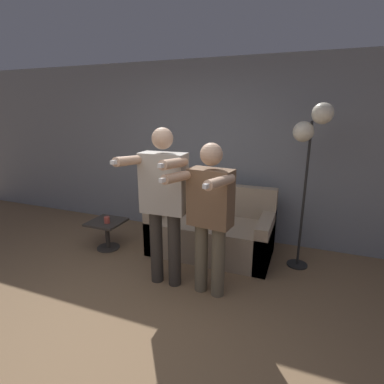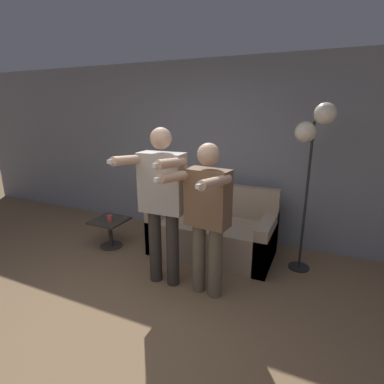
# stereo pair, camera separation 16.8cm
# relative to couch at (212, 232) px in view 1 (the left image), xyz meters

# --- Properties ---
(ground_plane) EXTENTS (16.00, 16.00, 0.00)m
(ground_plane) POSITION_rel_couch_xyz_m (-0.27, -1.93, -0.29)
(ground_plane) COLOR #846647
(wall_back) EXTENTS (10.00, 0.05, 2.60)m
(wall_back) POSITION_rel_couch_xyz_m (-0.27, 0.64, 1.01)
(wall_back) COLOR gray
(wall_back) RESTS_ON ground_plane
(couch) EXTENTS (1.61, 0.84, 0.90)m
(couch) POSITION_rel_couch_xyz_m (0.00, 0.00, 0.00)
(couch) COLOR tan
(couch) RESTS_ON ground_plane
(person_left) EXTENTS (0.56, 0.68, 1.74)m
(person_left) POSITION_rel_couch_xyz_m (-0.25, -0.93, 0.73)
(person_left) COLOR #38332D
(person_left) RESTS_ON ground_plane
(person_right) EXTENTS (0.57, 0.72, 1.61)m
(person_right) POSITION_rel_couch_xyz_m (0.27, -0.94, 0.64)
(person_right) COLOR #6B604C
(person_right) RESTS_ON ground_plane
(cat) EXTENTS (0.45, 0.13, 0.17)m
(cat) POSITION_rel_couch_xyz_m (-0.43, 0.31, 0.68)
(cat) COLOR silver
(cat) RESTS_ON couch
(floor_lamp) EXTENTS (0.41, 0.25, 1.98)m
(floor_lamp) POSITION_rel_couch_xyz_m (1.14, 0.03, 1.34)
(floor_lamp) COLOR black
(floor_lamp) RESTS_ON ground_plane
(side_table) EXTENTS (0.46, 0.46, 0.41)m
(side_table) POSITION_rel_couch_xyz_m (-1.40, -0.44, 0.00)
(side_table) COLOR #38332D
(side_table) RESTS_ON ground_plane
(cup) EXTENTS (0.08, 0.08, 0.09)m
(cup) POSITION_rel_couch_xyz_m (-1.34, -0.50, 0.16)
(cup) COLOR #B7473D
(cup) RESTS_ON side_table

